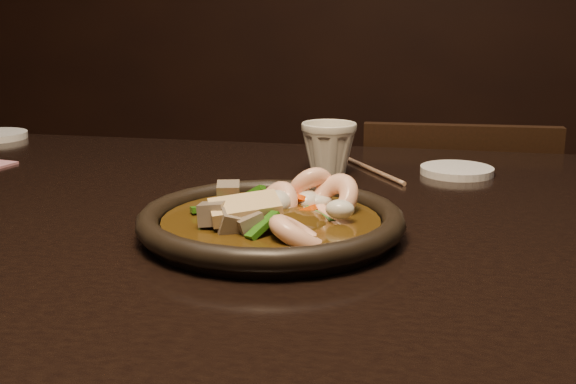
% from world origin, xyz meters
% --- Properties ---
extents(table, '(1.60, 0.90, 0.75)m').
position_xyz_m(table, '(0.00, 0.00, 0.67)').
color(table, black).
rests_on(table, floor).
extents(chair, '(0.39, 0.39, 0.79)m').
position_xyz_m(chair, '(0.27, 0.61, 0.43)').
color(chair, black).
rests_on(chair, floor).
extents(plate, '(0.29, 0.29, 0.03)m').
position_xyz_m(plate, '(0.06, -0.09, 0.76)').
color(plate, black).
rests_on(plate, table).
extents(stirfry, '(0.19, 0.20, 0.07)m').
position_xyz_m(stirfry, '(0.07, -0.09, 0.77)').
color(stirfry, '#342209').
rests_on(stirfry, plate).
extents(soy_dish, '(0.10, 0.10, 0.01)m').
position_xyz_m(soy_dish, '(-0.02, -0.03, 0.76)').
color(soy_dish, white).
rests_on(soy_dish, table).
extents(saucer_right, '(0.11, 0.11, 0.01)m').
position_xyz_m(saucer_right, '(0.26, 0.26, 0.76)').
color(saucer_right, white).
rests_on(saucer_right, table).
extents(tea_cup, '(0.10, 0.10, 0.08)m').
position_xyz_m(tea_cup, '(0.07, 0.22, 0.79)').
color(tea_cup, silver).
rests_on(tea_cup, table).
extents(chopsticks, '(0.13, 0.20, 0.01)m').
position_xyz_m(chopsticks, '(0.13, 0.26, 0.75)').
color(chopsticks, tan).
rests_on(chopsticks, table).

